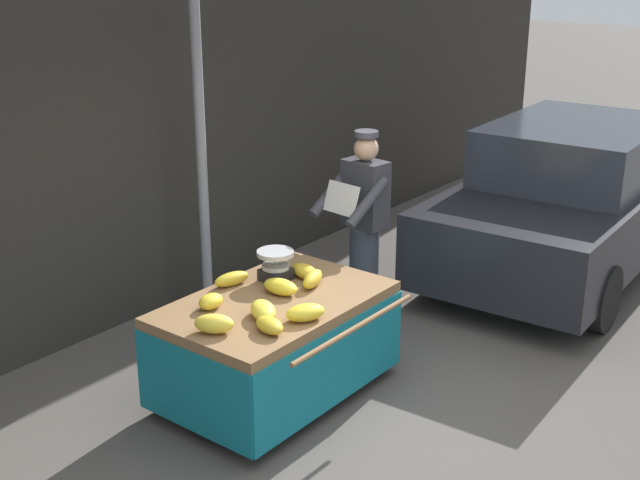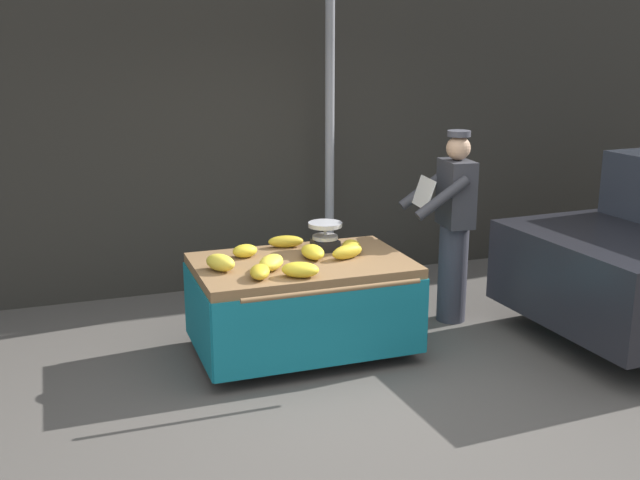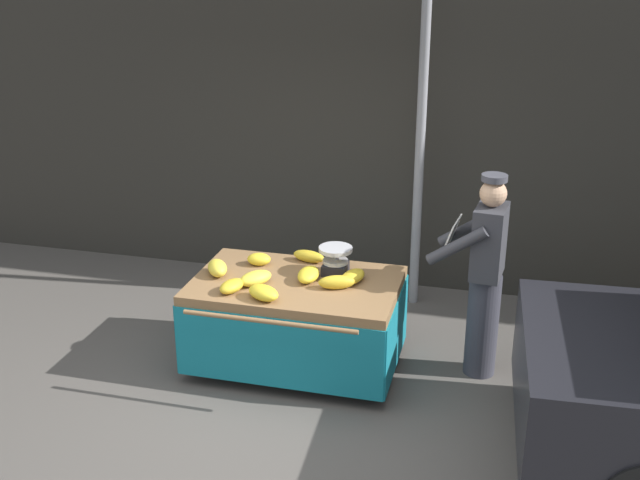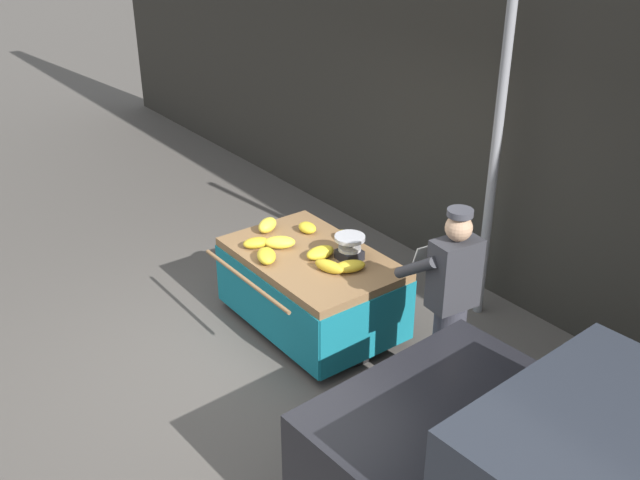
% 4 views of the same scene
% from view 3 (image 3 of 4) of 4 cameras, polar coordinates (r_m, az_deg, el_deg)
% --- Properties ---
extents(ground_plane, '(60.00, 60.00, 0.00)m').
position_cam_3_polar(ground_plane, '(5.93, -3.08, -13.55)').
color(ground_plane, '#514C47').
extents(back_wall, '(16.00, 0.24, 4.19)m').
position_cam_3_polar(back_wall, '(7.82, 3.12, 11.66)').
color(back_wall, '#2D2B26').
rests_on(back_wall, ground).
extents(street_pole, '(0.09, 0.09, 3.07)m').
position_cam_3_polar(street_pole, '(7.33, 7.35, 6.42)').
color(street_pole, gray).
rests_on(street_pole, ground).
extents(banana_cart, '(1.70, 1.28, 0.78)m').
position_cam_3_polar(banana_cart, '(6.43, -1.77, -4.73)').
color(banana_cart, olive).
rests_on(banana_cart, ground).
extents(weighing_scale, '(0.28, 0.28, 0.23)m').
position_cam_3_polar(weighing_scale, '(6.43, 1.14, -1.50)').
color(weighing_scale, black).
rests_on(weighing_scale, banana_cart).
extents(banana_bunch_0, '(0.21, 0.28, 0.10)m').
position_cam_3_polar(banana_bunch_0, '(6.16, -6.50, -3.38)').
color(banana_bunch_0, gold).
rests_on(banana_bunch_0, banana_cart).
extents(banana_bunch_1, '(0.31, 0.20, 0.11)m').
position_cam_3_polar(banana_bunch_1, '(6.17, 1.23, -3.12)').
color(banana_bunch_1, gold).
rests_on(banana_bunch_1, banana_cart).
extents(banana_bunch_2, '(0.32, 0.28, 0.11)m').
position_cam_3_polar(banana_bunch_2, '(6.01, -4.17, -3.88)').
color(banana_bunch_2, yellow).
rests_on(banana_bunch_2, banana_cart).
extents(banana_bunch_3, '(0.22, 0.17, 0.11)m').
position_cam_3_polar(banana_bunch_3, '(6.64, -4.51, -1.41)').
color(banana_bunch_3, yellow).
rests_on(banana_bunch_3, banana_cart).
extents(banana_bunch_4, '(0.31, 0.18, 0.10)m').
position_cam_3_polar(banana_bunch_4, '(6.69, -0.82, -1.20)').
color(banana_bunch_4, gold).
rests_on(banana_bunch_4, banana_cart).
extents(banana_bunch_5, '(0.23, 0.32, 0.10)m').
position_cam_3_polar(banana_bunch_5, '(6.29, 2.41, -2.71)').
color(banana_bunch_5, gold).
rests_on(banana_bunch_5, banana_cart).
extents(banana_bunch_6, '(0.30, 0.33, 0.11)m').
position_cam_3_polar(banana_bunch_6, '(6.27, -4.76, -2.81)').
color(banana_bunch_6, yellow).
rests_on(banana_bunch_6, banana_cart).
extents(banana_bunch_7, '(0.27, 0.31, 0.13)m').
position_cam_3_polar(banana_bunch_7, '(6.47, -7.55, -2.05)').
color(banana_bunch_7, yellow).
rests_on(banana_bunch_7, banana_cart).
extents(banana_bunch_8, '(0.17, 0.29, 0.11)m').
position_cam_3_polar(banana_bunch_8, '(6.32, -0.85, -2.56)').
color(banana_bunch_8, yellow).
rests_on(banana_bunch_8, banana_cart).
extents(vendor_person, '(0.61, 0.56, 1.71)m').
position_cam_3_polar(vendor_person, '(6.34, 11.99, -2.58)').
color(vendor_person, '#383842').
rests_on(vendor_person, ground).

